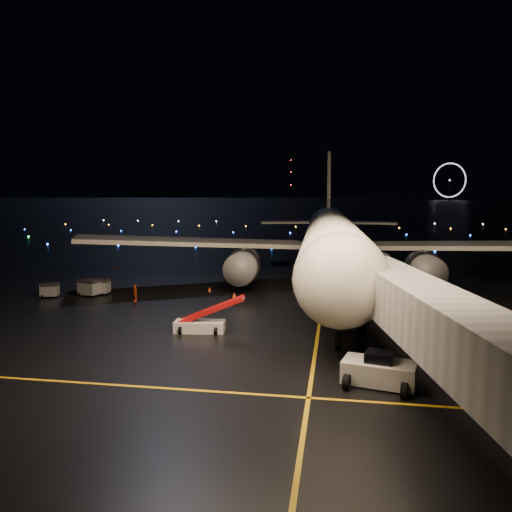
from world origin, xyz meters
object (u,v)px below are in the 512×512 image
at_px(belt_loader, 200,314).
at_px(airliner, 332,210).
at_px(crew_c, 135,293).
at_px(baggage_cart_1, 90,288).
at_px(baggage_cart_0, 100,287).
at_px(pushback_tug, 379,368).
at_px(baggage_cart_2, 50,290).

bearing_deg(belt_loader, airliner, 62.33).
relative_size(crew_c, baggage_cart_1, 0.83).
xyz_separation_m(crew_c, baggage_cart_0, (-5.37, 2.90, -0.04)).
height_order(pushback_tug, baggage_cart_0, pushback_tug).
relative_size(baggage_cart_0, baggage_cart_2, 1.12).
bearing_deg(belt_loader, pushback_tug, -39.52).
distance_m(pushback_tug, baggage_cart_0, 36.10).
bearing_deg(baggage_cart_1, belt_loader, -21.99).
xyz_separation_m(crew_c, baggage_cart_1, (-6.04, 1.80, 0.03)).
bearing_deg(baggage_cart_1, airliner, 41.53).
bearing_deg(baggage_cart_2, airliner, 10.23).
distance_m(crew_c, baggage_cart_0, 6.10).
xyz_separation_m(belt_loader, baggage_cart_2, (-19.72, 10.42, -0.69)).
bearing_deg(baggage_cart_0, belt_loader, -43.58).
relative_size(belt_loader, crew_c, 3.37).
bearing_deg(airliner, belt_loader, -114.22).
bearing_deg(baggage_cart_1, baggage_cart_2, -146.68).
height_order(belt_loader, crew_c, belt_loader).
relative_size(baggage_cart_0, baggage_cart_1, 0.93).
relative_size(crew_c, baggage_cart_2, 0.99).
xyz_separation_m(airliner, baggage_cart_2, (-29.84, -14.45, -8.33)).
relative_size(airliner, baggage_cart_2, 36.03).
xyz_separation_m(belt_loader, baggage_cart_0, (-15.12, 12.84, -0.60)).
height_order(airliner, crew_c, airliner).
distance_m(airliner, baggage_cart_2, 34.19).
bearing_deg(baggage_cart_2, crew_c, -18.34).
distance_m(baggage_cart_1, baggage_cart_2, 4.16).
bearing_deg(baggage_cart_0, crew_c, -31.57).
bearing_deg(baggage_cart_2, baggage_cart_1, 3.04).
bearing_deg(crew_c, belt_loader, 5.82).
distance_m(airliner, crew_c, 26.17).
relative_size(pushback_tug, crew_c, 2.38).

